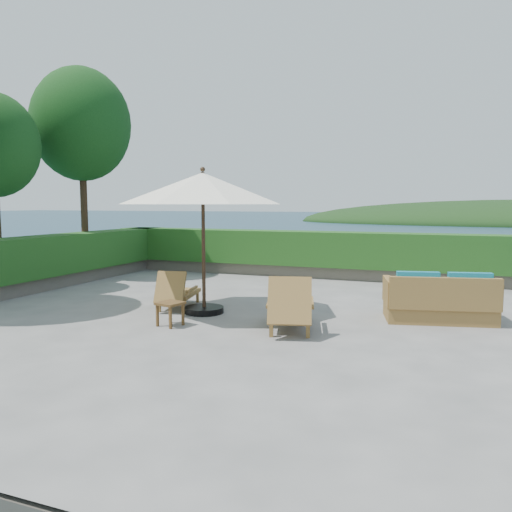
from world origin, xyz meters
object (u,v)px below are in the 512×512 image
at_px(lounge_left, 177,292).
at_px(lounge_right, 290,306).
at_px(wicker_loveseat, 439,302).
at_px(patio_umbrella, 203,190).
at_px(side_table, 170,306).

height_order(lounge_left, lounge_right, lounge_right).
height_order(lounge_right, wicker_loveseat, lounge_right).
height_order(patio_umbrella, lounge_left, patio_umbrella).
relative_size(lounge_right, side_table, 3.78).
distance_m(patio_umbrella, lounge_right, 2.92).
bearing_deg(lounge_right, lounge_left, 146.67).
bearing_deg(side_table, wicker_loveseat, 25.25).
height_order(patio_umbrella, wicker_loveseat, patio_umbrella).
distance_m(side_table, wicker_loveseat, 4.91).
bearing_deg(side_table, patio_umbrella, 86.45).
xyz_separation_m(patio_umbrella, lounge_right, (2.00, -0.68, -2.01)).
bearing_deg(lounge_right, wicker_loveseat, 18.55).
distance_m(lounge_left, side_table, 1.51).
xyz_separation_m(side_table, wicker_loveseat, (4.44, 2.09, 0.02)).
relative_size(patio_umbrella, lounge_left, 2.18).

